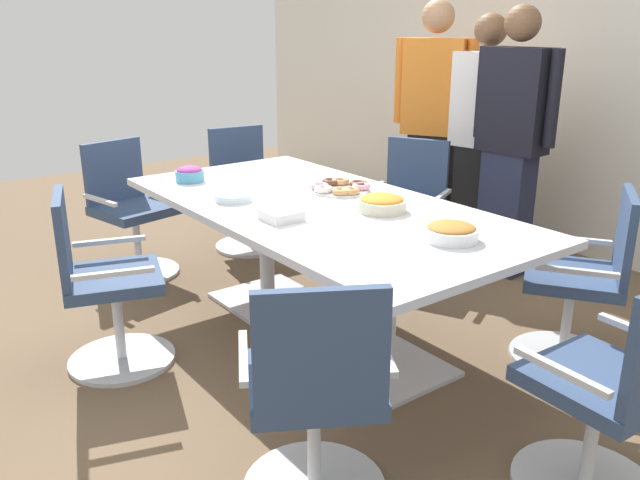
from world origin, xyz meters
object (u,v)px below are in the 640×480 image
at_px(donut_platter, 341,187).
at_px(person_standing_1, 482,136).
at_px(office_chair_3, 612,401).
at_px(office_chair_4, 583,288).
at_px(person_standing_0, 433,122).
at_px(office_chair_0, 130,216).
at_px(office_chair_6, 246,195).
at_px(conference_table, 320,227).
at_px(person_standing_2, 512,139).
at_px(office_chair_1, 104,290).
at_px(office_chair_5, 408,215).
at_px(plate_stack, 233,197).
at_px(napkin_pile, 281,215).
at_px(snack_bowl_chips_orange, 382,203).
at_px(snack_bowl_pretzels, 451,232).
at_px(office_chair_2, 316,405).
at_px(snack_bowl_candy_mix, 190,174).

bearing_deg(donut_platter, person_standing_1, 96.58).
xyz_separation_m(office_chair_3, office_chair_4, (-0.65, 0.85, 0.00)).
distance_m(person_standing_1, donut_platter, 1.43).
xyz_separation_m(person_standing_0, donut_platter, (0.57, -1.34, -0.19)).
height_order(office_chair_0, person_standing_0, person_standing_0).
bearing_deg(person_standing_0, office_chair_6, 25.98).
distance_m(conference_table, person_standing_0, 1.80).
bearing_deg(person_standing_0, person_standing_2, 150.05).
bearing_deg(office_chair_1, person_standing_1, 107.00).
relative_size(conference_table, person_standing_1, 1.39).
height_order(office_chair_5, plate_stack, office_chair_5).
bearing_deg(person_standing_2, napkin_pile, 89.27).
xyz_separation_m(snack_bowl_chips_orange, snack_bowl_pretzels, (0.54, -0.07, -0.00)).
height_order(office_chair_5, donut_platter, office_chair_5).
distance_m(office_chair_4, office_chair_6, 2.64).
relative_size(office_chair_2, person_standing_0, 0.50).
xyz_separation_m(office_chair_1, snack_bowl_chips_orange, (0.65, 1.26, 0.39)).
bearing_deg(snack_bowl_candy_mix, plate_stack, -1.72).
height_order(person_standing_0, donut_platter, person_standing_0).
distance_m(person_standing_0, snack_bowl_pretzels, 2.17).
bearing_deg(conference_table, napkin_pile, -70.49).
xyz_separation_m(office_chair_1, office_chair_5, (-0.05, 2.15, 0.00)).
distance_m(office_chair_2, snack_bowl_chips_orange, 1.35).
xyz_separation_m(office_chair_1, person_standing_0, (-0.37, 2.68, 0.55)).
distance_m(office_chair_1, person_standing_0, 2.77).
bearing_deg(snack_bowl_candy_mix, person_standing_2, 64.76).
relative_size(office_chair_4, person_standing_1, 0.53).
bearing_deg(plate_stack, person_standing_2, 79.83).
bearing_deg(snack_bowl_chips_orange, office_chair_0, -160.05).
distance_m(snack_bowl_chips_orange, snack_bowl_pretzels, 0.54).
bearing_deg(office_chair_0, person_standing_0, 147.05).
xyz_separation_m(person_standing_2, plate_stack, (-0.35, -1.93, -0.16)).
distance_m(person_standing_2, snack_bowl_pretzels, 1.70).
relative_size(office_chair_0, office_chair_5, 1.00).
height_order(office_chair_1, snack_bowl_pretzels, office_chair_1).
height_order(office_chair_0, napkin_pile, office_chair_0).
height_order(conference_table, office_chair_5, office_chair_5).
distance_m(conference_table, office_chair_0, 1.62).
height_order(office_chair_1, office_chair_2, same).
bearing_deg(office_chair_4, snack_bowl_chips_orange, 97.60).
bearing_deg(person_standing_0, office_chair_1, 69.06).
height_order(snack_bowl_chips_orange, plate_stack, snack_bowl_chips_orange).
distance_m(conference_table, office_chair_5, 1.17).
bearing_deg(snack_bowl_chips_orange, napkin_pile, -109.09).
xyz_separation_m(conference_table, donut_platter, (-0.16, 0.27, 0.15)).
bearing_deg(conference_table, office_chair_0, -162.59).
xyz_separation_m(person_standing_0, plate_stack, (0.39, -1.94, -0.19)).
distance_m(office_chair_0, napkin_pile, 1.69).
bearing_deg(person_standing_0, napkin_pile, 84.91).
height_order(snack_bowl_chips_orange, snack_bowl_candy_mix, snack_bowl_candy_mix).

